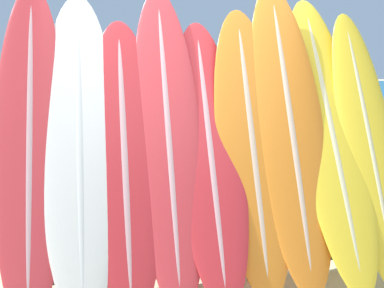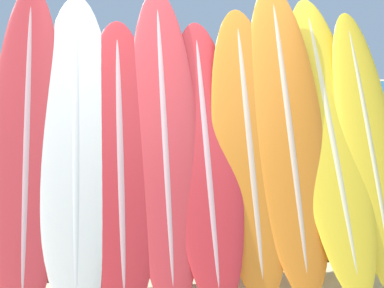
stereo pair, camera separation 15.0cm
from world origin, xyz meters
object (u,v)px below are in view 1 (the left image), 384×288
(person_near_water, at_px, (314,118))
(surfboard_slot_4, at_px, (210,154))
(surfboard_slot_8, at_px, (367,141))
(surfboard_slot_2, at_px, (124,157))
(surfboard_slot_7, at_px, (330,134))
(surfboard_slot_3, at_px, (168,137))
(person_far_left, at_px, (28,135))
(surfboard_slot_1, at_px, (80,144))
(surfboard_slot_6, at_px, (290,129))
(surfboard_slot_0, at_px, (30,140))
(surfboard_rack, at_px, (212,220))
(surfboard_slot_5, at_px, (252,145))

(person_near_water, bearing_deg, surfboard_slot_4, 123.60)
(surfboard_slot_4, distance_m, surfboard_slot_8, 1.34)
(surfboard_slot_2, relative_size, surfboard_slot_7, 0.90)
(surfboard_slot_3, bearing_deg, surfboard_slot_8, -1.55)
(surfboard_slot_4, relative_size, surfboard_slot_7, 0.90)
(surfboard_slot_4, height_order, person_far_left, surfboard_slot_4)
(surfboard_slot_8, bearing_deg, surfboard_slot_3, 178.45)
(surfboard_slot_1, distance_m, surfboard_slot_3, 0.65)
(surfboard_slot_7, relative_size, person_near_water, 1.36)
(surfboard_slot_3, xyz_separation_m, surfboard_slot_8, (1.66, -0.04, -0.08))
(surfboard_slot_7, bearing_deg, person_near_water, 65.36)
(surfboard_slot_3, xyz_separation_m, surfboard_slot_6, (0.99, 0.00, 0.03))
(surfboard_slot_0, height_order, surfboard_slot_7, surfboard_slot_0)
(person_near_water, bearing_deg, surfboard_slot_1, 114.04)
(surfboard_slot_1, relative_size, person_far_left, 1.28)
(surfboard_slot_2, bearing_deg, surfboard_slot_7, 2.28)
(surfboard_slot_6, height_order, person_far_left, surfboard_slot_6)
(surfboard_rack, height_order, person_near_water, person_near_water)
(surfboard_slot_5, distance_m, person_far_left, 2.69)
(surfboard_slot_7, height_order, person_far_left, surfboard_slot_7)
(surfboard_slot_8, distance_m, person_far_left, 3.49)
(surfboard_slot_6, bearing_deg, surfboard_slot_0, 179.89)
(surfboard_slot_1, relative_size, person_near_water, 1.34)
(surfboard_slot_1, distance_m, surfboard_slot_7, 2.00)
(surfboard_rack, xyz_separation_m, surfboard_slot_2, (-0.67, 0.01, 0.52))
(surfboard_slot_2, bearing_deg, surfboard_slot_4, 0.78)
(person_far_left, bearing_deg, surfboard_slot_4, -55.35)
(surfboard_rack, xyz_separation_m, surfboard_slot_4, (-0.02, 0.02, 0.52))
(surfboard_slot_0, distance_m, surfboard_slot_7, 2.34)
(person_near_water, bearing_deg, surfboard_slot_6, 131.33)
(surfboard_slot_4, xyz_separation_m, surfboard_slot_8, (1.34, 0.01, 0.05))
(surfboard_slot_6, bearing_deg, surfboard_slot_8, -3.92)
(surfboard_slot_3, distance_m, person_near_water, 4.31)
(surfboard_slot_2, distance_m, person_far_left, 2.11)
(surfboard_slot_1, bearing_deg, surfboard_slot_2, -8.29)
(surfboard_slot_0, distance_m, person_far_left, 1.85)
(surfboard_rack, bearing_deg, surfboard_slot_4, 132.82)
(person_far_left, bearing_deg, surfboard_slot_0, -86.82)
(surfboard_slot_4, height_order, person_near_water, surfboard_slot_4)
(surfboard_rack, relative_size, surfboard_slot_4, 1.44)
(surfboard_slot_0, relative_size, surfboard_slot_6, 0.97)
(surfboard_slot_0, relative_size, surfboard_slot_8, 1.07)
(surfboard_slot_1, bearing_deg, person_far_left, 109.26)
(surfboard_slot_2, xyz_separation_m, surfboard_slot_8, (1.99, 0.02, 0.05))
(surfboard_slot_1, xyz_separation_m, surfboard_slot_7, (2.00, 0.02, 0.02))
(surfboard_slot_3, bearing_deg, surfboard_rack, -12.39)
(surfboard_slot_1, relative_size, surfboard_slot_4, 1.09)
(surfboard_slot_1, xyz_separation_m, surfboard_slot_8, (2.31, -0.03, -0.05))
(surfboard_slot_2, distance_m, surfboard_slot_3, 0.37)
(surfboard_slot_4, relative_size, surfboard_slot_5, 0.95)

